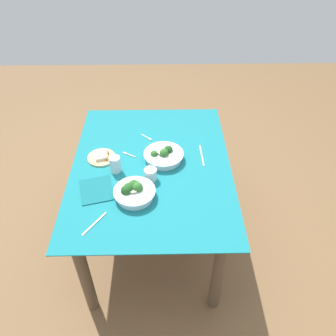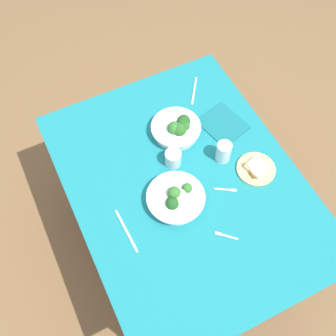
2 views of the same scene
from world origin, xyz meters
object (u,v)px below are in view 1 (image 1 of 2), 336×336
Objects in this scene: broccoli_bowl_far at (134,192)px; table_knife_right at (94,224)px; broccoli_bowl_near at (164,155)px; fork_by_far_bowl at (147,137)px; table_knife_left at (202,155)px; water_glass_center at (150,174)px; water_glass_side at (115,164)px; bread_side_plate at (101,157)px; napkin_folded_upper at (96,190)px; fork_by_near_bowl at (129,154)px.

broccoli_bowl_far is 1.29× the size of table_knife_right.
broccoli_bowl_near is 1.38× the size of table_knife_right.
fork_by_far_bowl is at bearing 26.07° from broccoli_bowl_near.
broccoli_bowl_far is 0.54m from table_knife_left.
water_glass_center is 0.73× the size of water_glass_side.
broccoli_bowl_near is at bearing -92.54° from bread_side_plate.
broccoli_bowl_far is 0.93× the size of broccoli_bowl_near.
napkin_folded_upper is at bearing -75.61° from fork_by_far_bowl.
fork_by_far_bowl and table_knife_left have the same top height.
broccoli_bowl_near reaches higher than fork_by_near_bowl.
fork_by_near_bowl is 0.43× the size of napkin_folded_upper.
broccoli_bowl_near reaches higher than water_glass_center.
broccoli_bowl_far is 0.23m from napkin_folded_upper.
table_knife_left and table_knife_right have the same top height.
broccoli_bowl_far is at bearing -103.31° from napkin_folded_upper.
bread_side_plate reaches higher than table_knife_right.
bread_side_plate is 0.85× the size of napkin_folded_upper.
fork_by_near_bowl is (-0.18, 0.11, 0.00)m from fork_by_far_bowl.
water_glass_center is at bearing 153.90° from fork_by_near_bowl.
fork_by_far_bowl is 0.43× the size of table_knife_right.
water_glass_side is 0.38m from fork_by_far_bowl.
bread_side_plate is at bearing -99.60° from fork_by_far_bowl.
napkin_folded_upper is at bearing 76.69° from broccoli_bowl_far.
broccoli_bowl_far reaches higher than table_knife_left.
fork_by_near_bowl is at bearing -27.11° from napkin_folded_upper.
broccoli_bowl_near reaches higher than napkin_folded_upper.
table_knife_left is 1.02× the size of napkin_folded_upper.
fork_by_near_bowl is at bearing -79.50° from bread_side_plate.
napkin_folded_upper is at bearing 149.60° from water_glass_side.
bread_side_plate reaches higher than napkin_folded_upper.
broccoli_bowl_far is 3.10× the size of water_glass_center.
water_glass_side is at bearing -139.50° from bread_side_plate.
fork_by_far_bowl is 0.38× the size of napkin_folded_upper.
table_knife_left is (-0.02, -0.47, -0.00)m from fork_by_near_bowl.
water_glass_side is 1.32× the size of fork_by_far_bowl.
fork_by_near_bowl is (0.03, -0.17, -0.01)m from bread_side_plate.
fork_by_far_bowl is at bearing -90.52° from fork_by_near_bowl.
water_glass_side is at bearing 29.43° from broccoli_bowl_far.
table_knife_left is 0.82m from table_knife_right.
fork_by_far_bowl is 0.79m from table_knife_right.
water_glass_center is at bearing -32.87° from broccoli_bowl_far.
napkin_folded_upper is at bearing -178.73° from bread_side_plate.
broccoli_bowl_near is 2.82× the size of fork_by_near_bowl.
fork_by_near_bowl is 0.36m from napkin_folded_upper.
broccoli_bowl_far is at bearing -52.54° from fork_by_far_bowl.
table_knife_right is 0.88× the size of napkin_folded_upper.
fork_by_near_bowl is at bearing 77.82° from broccoli_bowl_near.
broccoli_bowl_near is at bearing -20.65° from fork_by_far_bowl.
napkin_folded_upper is at bearing 124.64° from broccoli_bowl_near.
napkin_folded_upper reaches higher than fork_by_far_bowl.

